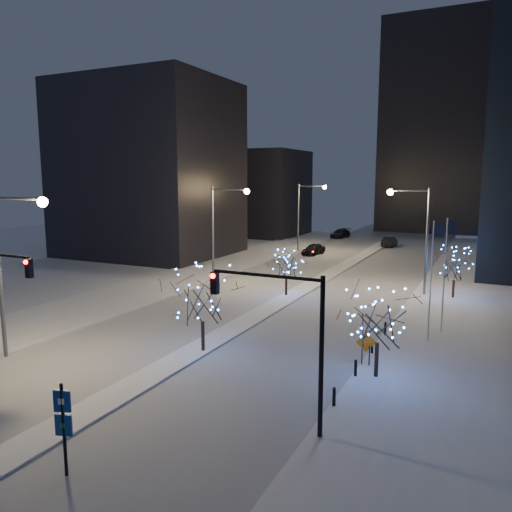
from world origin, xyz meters
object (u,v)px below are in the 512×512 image
Objects in this scene: car_far at (340,233)px; holiday_tree_median_near at (202,296)px; street_lamp_w_far at (305,208)px; car_near at (313,249)px; holiday_tree_plaza_far at (455,266)px; holiday_tree_median_far at (286,264)px; construction_sign at (366,345)px; traffic_signal_east at (286,325)px; holiday_tree_plaza_near at (378,316)px; wayfinding_sign at (63,420)px; street_lamp_w_mid at (221,221)px; street_lamp_east at (417,226)px; street_lamp_w_near at (10,253)px; car_mid at (389,242)px.

car_far is 0.95× the size of holiday_tree_median_near.
street_lamp_w_far is 6.60m from car_near.
street_lamp_w_far is 2.25× the size of holiday_tree_plaza_far.
holiday_tree_median_far is 17.97m from construction_sign.
traffic_signal_east reaches higher than holiday_tree_plaza_near.
holiday_tree_median_near is at bearing -71.51° from car_near.
holiday_tree_plaza_far reaches higher than holiday_tree_median_far.
traffic_signal_east is 10.97m from holiday_tree_median_near.
construction_sign is (10.80, -14.26, -1.68)m from holiday_tree_median_far.
wayfinding_sign is at bearing -132.47° from construction_sign.
street_lamp_east is (19.02, 3.00, -0.05)m from street_lamp_w_mid.
street_lamp_w_near is at bearing 176.79° from traffic_signal_east.
street_lamp_w_near is 1.43× the size of traffic_signal_east.
car_mid is 35.17m from holiday_tree_plaza_far.
holiday_tree_median_near is 1.59× the size of wayfinding_sign.
holiday_tree_median_far is at bearing 93.53° from holiday_tree_median_near.
street_lamp_w_mid is 37.69m from car_mid.
holiday_tree_median_near is at bearing -74.06° from car_far.
holiday_tree_median_near is 16.25m from holiday_tree_median_far.
street_lamp_w_near is 47.95m from car_near.
holiday_tree_median_far is 29.86m from wayfinding_sign.
street_lamp_w_near is at bearing -82.56° from car_far.
holiday_tree_median_far is at bearing 110.27° from construction_sign.
street_lamp_w_mid is at bearing -172.93° from holiday_tree_plaza_far.
holiday_tree_median_far is 19.59m from holiday_tree_plaza_near.
street_lamp_w_mid is 26.27m from construction_sign.
holiday_tree_plaza_far is (2.30, 21.34, -0.50)m from holiday_tree_plaza_near.
car_mid is (-7.44, 61.76, -3.98)m from traffic_signal_east.
car_far is 47.14m from holiday_tree_plaza_far.
holiday_tree_median_far is (8.44, -27.87, -3.48)m from street_lamp_w_far.
street_lamp_w_near is at bearing -124.19° from street_lamp_east.
street_lamp_w_near is at bearing -110.87° from holiday_tree_median_far.
holiday_tree_plaza_far is at bearing 59.23° from holiday_tree_median_near.
street_lamp_w_far is at bearing 102.09° from holiday_tree_median_near.
street_lamp_w_mid is at bearing 121.44° from construction_sign.
construction_sign is (0.22, -20.13, -5.12)m from street_lamp_east.
street_lamp_w_far reaches higher than traffic_signal_east.
traffic_signal_east is 9.23m from wayfinding_sign.
car_mid is (10.44, 10.76, -5.72)m from street_lamp_w_far.
construction_sign is at bearing -65.12° from car_far.
street_lamp_w_near is at bearing -90.00° from street_lamp_w_mid.
car_far is at bearing -36.79° from car_mid.
wayfinding_sign is (11.93, -76.67, 1.42)m from car_far.
holiday_tree_median_near is 2.89× the size of construction_sign.
traffic_signal_east is 1.29× the size of car_far.
street_lamp_w_mid reaches higher than holiday_tree_median_near.
car_near is at bearing 96.31° from construction_sign.
construction_sign is at bearing 81.28° from traffic_signal_east.
holiday_tree_median_far is (-10.58, -5.87, -3.43)m from street_lamp_east.
holiday_tree_plaza_near is (11.72, -15.69, 0.52)m from holiday_tree_median_far.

